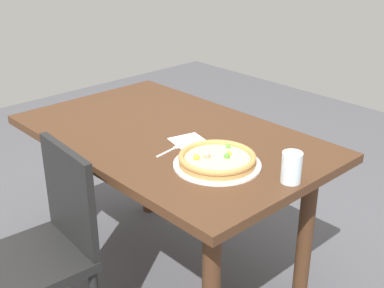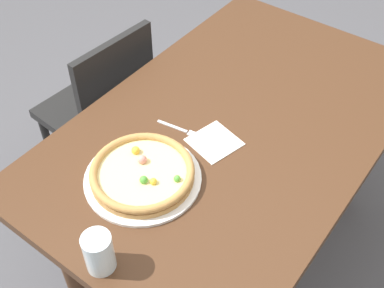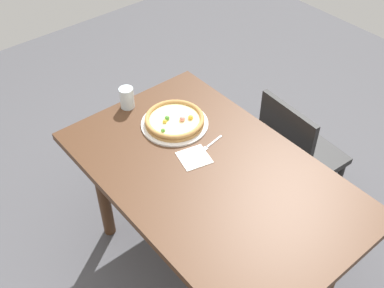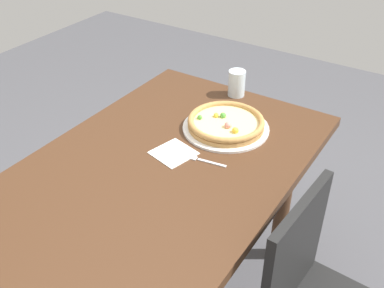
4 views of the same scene
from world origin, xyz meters
The scene contains 8 objects.
ground_plane centered at (0.00, 0.00, 0.00)m, with size 6.00×6.00×0.00m, color #4C4C51.
dining_table centered at (0.00, 0.00, 0.67)m, with size 1.43×0.88×0.78m.
chair_near centered at (0.00, -0.66, 0.48)m, with size 0.43×0.43×0.88m.
plate centered at (0.38, -0.08, 0.78)m, with size 0.35×0.35×0.01m, color white.
pizza centered at (0.38, -0.08, 0.81)m, with size 0.31×0.31×0.05m.
fork centered at (0.14, -0.11, 0.78)m, with size 0.04×0.17×0.00m.
drinking_glass centered at (0.65, 0.02, 0.84)m, with size 0.08×0.08×0.12m, color silver.
napkin centered at (0.12, 0.00, 0.78)m, with size 0.14×0.14×0.00m, color white.
Camera 1 is at (1.63, -1.38, 1.67)m, focal length 47.81 mm.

